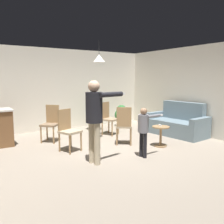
{
  "coord_description": "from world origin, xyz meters",
  "views": [
    {
      "loc": [
        -3.11,
        -4.81,
        1.73
      ],
      "look_at": [
        -0.2,
        -0.34,
        1.0
      ],
      "focal_mm": 39.8,
      "sensor_mm": 36.0,
      "label": 1
    }
  ],
  "objects_px": {
    "potted_plant_corner": "(121,114)",
    "side_table_by_couch": "(161,134)",
    "person_adult": "(95,113)",
    "dining_chair_near_wall": "(68,128)",
    "person_child": "(144,127)",
    "dining_chair_spare": "(51,122)",
    "potted_plant_by_wall": "(94,116)",
    "spare_remote_on_table": "(160,125)",
    "dining_chair_centre_back": "(108,117)",
    "dining_chair_by_counter": "(124,124)",
    "couch_floral": "(178,124)"
  },
  "relations": [
    {
      "from": "potted_plant_corner",
      "to": "dining_chair_centre_back",
      "type": "bearing_deg",
      "value": -141.39
    },
    {
      "from": "side_table_by_couch",
      "to": "dining_chair_near_wall",
      "type": "distance_m",
      "value": 2.33
    },
    {
      "from": "couch_floral",
      "to": "potted_plant_by_wall",
      "type": "relative_size",
      "value": 2.21
    },
    {
      "from": "person_adult",
      "to": "dining_chair_spare",
      "type": "bearing_deg",
      "value": 173.47
    },
    {
      "from": "side_table_by_couch",
      "to": "potted_plant_by_wall",
      "type": "height_order",
      "value": "potted_plant_by_wall"
    },
    {
      "from": "side_table_by_couch",
      "to": "dining_chair_spare",
      "type": "xyz_separation_m",
      "value": [
        -2.15,
        2.02,
        0.22
      ]
    },
    {
      "from": "spare_remote_on_table",
      "to": "potted_plant_by_wall",
      "type": "bearing_deg",
      "value": 98.18
    },
    {
      "from": "dining_chair_near_wall",
      "to": "potted_plant_corner",
      "type": "relative_size",
      "value": 1.3
    },
    {
      "from": "dining_chair_by_counter",
      "to": "potted_plant_by_wall",
      "type": "xyz_separation_m",
      "value": [
        0.3,
        2.14,
        -0.08
      ]
    },
    {
      "from": "spare_remote_on_table",
      "to": "side_table_by_couch",
      "type": "bearing_deg",
      "value": -107.15
    },
    {
      "from": "side_table_by_couch",
      "to": "potted_plant_by_wall",
      "type": "distance_m",
      "value": 2.83
    },
    {
      "from": "person_adult",
      "to": "person_child",
      "type": "relative_size",
      "value": 1.53
    },
    {
      "from": "potted_plant_corner",
      "to": "potted_plant_by_wall",
      "type": "distance_m",
      "value": 1.13
    },
    {
      "from": "person_adult",
      "to": "dining_chair_near_wall",
      "type": "relative_size",
      "value": 1.69
    },
    {
      "from": "person_child",
      "to": "dining_chair_centre_back",
      "type": "distance_m",
      "value": 2.39
    },
    {
      "from": "dining_chair_by_counter",
      "to": "dining_chair_near_wall",
      "type": "distance_m",
      "value": 1.48
    },
    {
      "from": "dining_chair_centre_back",
      "to": "potted_plant_corner",
      "type": "height_order",
      "value": "dining_chair_centre_back"
    },
    {
      "from": "person_adult",
      "to": "potted_plant_corner",
      "type": "distance_m",
      "value": 4.13
    },
    {
      "from": "person_adult",
      "to": "dining_chair_spare",
      "type": "relative_size",
      "value": 1.69
    },
    {
      "from": "dining_chair_centre_back",
      "to": "potted_plant_by_wall",
      "type": "height_order",
      "value": "dining_chair_centre_back"
    },
    {
      "from": "potted_plant_by_wall",
      "to": "couch_floral",
      "type": "bearing_deg",
      "value": -50.51
    },
    {
      "from": "couch_floral",
      "to": "person_adult",
      "type": "distance_m",
      "value": 3.57
    },
    {
      "from": "spare_remote_on_table",
      "to": "dining_chair_by_counter",
      "type": "bearing_deg",
      "value": 138.61
    },
    {
      "from": "person_child",
      "to": "potted_plant_by_wall",
      "type": "xyz_separation_m",
      "value": [
        0.55,
        3.23,
        -0.22
      ]
    },
    {
      "from": "side_table_by_couch",
      "to": "dining_chair_centre_back",
      "type": "distance_m",
      "value": 1.94
    },
    {
      "from": "person_child",
      "to": "dining_chair_by_counter",
      "type": "bearing_deg",
      "value": 161.8
    },
    {
      "from": "person_adult",
      "to": "dining_chair_near_wall",
      "type": "height_order",
      "value": "person_adult"
    },
    {
      "from": "side_table_by_couch",
      "to": "person_child",
      "type": "relative_size",
      "value": 0.47
    },
    {
      "from": "person_adult",
      "to": "spare_remote_on_table",
      "type": "height_order",
      "value": "person_adult"
    },
    {
      "from": "potted_plant_corner",
      "to": "couch_floral",
      "type": "bearing_deg",
      "value": -73.66
    },
    {
      "from": "side_table_by_couch",
      "to": "dining_chair_by_counter",
      "type": "height_order",
      "value": "dining_chair_by_counter"
    },
    {
      "from": "person_adult",
      "to": "dining_chair_by_counter",
      "type": "xyz_separation_m",
      "value": [
        1.34,
        0.86,
        -0.5
      ]
    },
    {
      "from": "person_adult",
      "to": "person_child",
      "type": "height_order",
      "value": "person_adult"
    },
    {
      "from": "side_table_by_couch",
      "to": "dining_chair_spare",
      "type": "relative_size",
      "value": 0.52
    },
    {
      "from": "couch_floral",
      "to": "potted_plant_by_wall",
      "type": "height_order",
      "value": "couch_floral"
    },
    {
      "from": "side_table_by_couch",
      "to": "dining_chair_spare",
      "type": "distance_m",
      "value": 2.96
    },
    {
      "from": "person_child",
      "to": "spare_remote_on_table",
      "type": "bearing_deg",
      "value": 111.89
    },
    {
      "from": "dining_chair_spare",
      "to": "dining_chair_near_wall",
      "type": "bearing_deg",
      "value": 135.68
    },
    {
      "from": "dining_chair_spare",
      "to": "potted_plant_by_wall",
      "type": "distance_m",
      "value": 1.94
    },
    {
      "from": "person_adult",
      "to": "spare_remote_on_table",
      "type": "xyz_separation_m",
      "value": [
        2.04,
        0.25,
        -0.51
      ]
    },
    {
      "from": "couch_floral",
      "to": "dining_chair_centre_back",
      "type": "xyz_separation_m",
      "value": [
        -1.75,
        1.21,
        0.21
      ]
    },
    {
      "from": "person_child",
      "to": "spare_remote_on_table",
      "type": "xyz_separation_m",
      "value": [
        0.95,
        0.48,
        -0.15
      ]
    },
    {
      "from": "dining_chair_centre_back",
      "to": "potted_plant_corner",
      "type": "distance_m",
      "value": 1.45
    },
    {
      "from": "couch_floral",
      "to": "potted_plant_by_wall",
      "type": "xyz_separation_m",
      "value": [
        -1.75,
        2.12,
        0.14
      ]
    },
    {
      "from": "dining_chair_centre_back",
      "to": "dining_chair_spare",
      "type": "bearing_deg",
      "value": -28.44
    },
    {
      "from": "couch_floral",
      "to": "potted_plant_by_wall",
      "type": "distance_m",
      "value": 2.75
    },
    {
      "from": "potted_plant_corner",
      "to": "side_table_by_couch",
      "type": "bearing_deg",
      "value": -104.99
    },
    {
      "from": "person_child",
      "to": "dining_chair_by_counter",
      "type": "height_order",
      "value": "person_child"
    },
    {
      "from": "person_child",
      "to": "dining_chair_by_counter",
      "type": "relative_size",
      "value": 1.1
    },
    {
      "from": "dining_chair_near_wall",
      "to": "spare_remote_on_table",
      "type": "distance_m",
      "value": 2.31
    }
  ]
}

